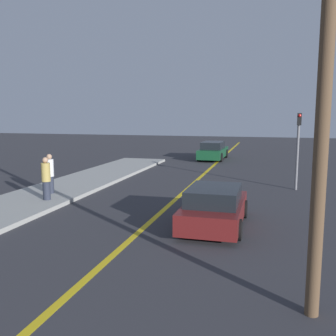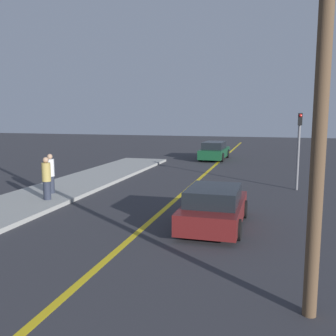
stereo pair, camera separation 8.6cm
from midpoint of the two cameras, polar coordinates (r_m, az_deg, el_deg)
name	(u,v)px [view 1 (the left image)]	position (r m, az deg, el deg)	size (l,w,h in m)	color
road_center_line	(189,188)	(17.99, 3.01, -3.02)	(0.20, 60.00, 0.01)	gold
sidewalk_left	(36,199)	(16.28, -19.63, -4.42)	(3.24, 27.47, 0.16)	#9E9E99
car_near_right_lane	(214,207)	(11.87, 6.88, -5.95)	(1.88, 3.84, 1.28)	maroon
car_ahead_center	(213,151)	(29.31, 6.80, 2.61)	(1.94, 4.65, 1.39)	#144728
pedestrian_mid_group	(46,179)	(15.41, -18.24, -1.54)	(0.34, 0.34, 1.69)	#282D3D
pedestrian_far_standing	(50,174)	(16.63, -17.69, -0.83)	(0.34, 0.34, 1.68)	#282D3D
traffic_light	(298,143)	(18.17, 19.07, 3.69)	(0.18, 0.40, 3.55)	slate
utility_pole	(324,98)	(6.65, 22.32, 9.79)	(0.24, 0.24, 7.52)	brown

